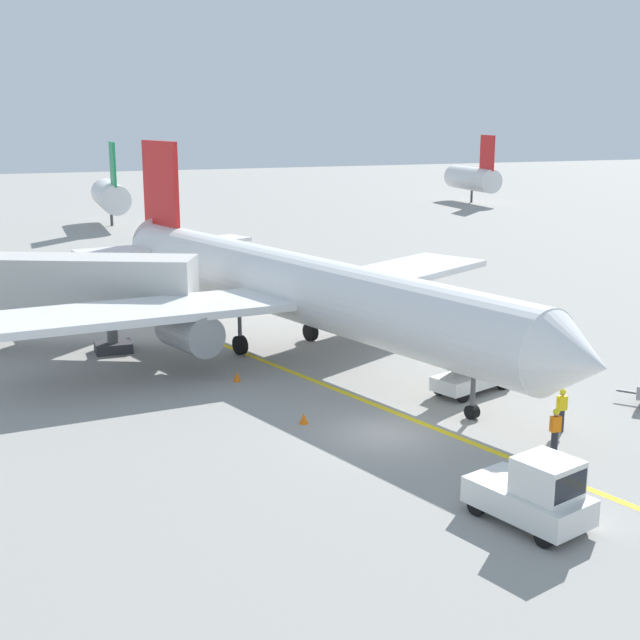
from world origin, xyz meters
name	(u,v)px	position (x,y,z in m)	size (l,w,h in m)	color
ground_plane	(386,434)	(0.00, 0.00, 0.00)	(300.00, 300.00, 0.00)	gray
taxi_line_yellow	(346,393)	(0.36, 5.00, 0.00)	(0.30, 80.00, 0.01)	yellow
airliner	(293,286)	(0.19, 11.86, 3.42)	(27.68, 34.49, 10.10)	white
jet_bridge	(48,282)	(-11.12, 16.45, 3.54)	(12.82, 7.54, 4.85)	beige
pushback_tug	(534,494)	(1.01, -8.27, 0.99)	(2.91, 4.01, 2.20)	silver
baggage_tug_near_wing	(446,320)	(8.90, 12.17, 0.93)	(2.51, 1.53, 2.10)	silver
belt_loader_forward_hold	(470,375)	(5.41, 3.30, 0.78)	(5.13, 2.93, 2.59)	silver
belt_loader_aft_hold	(480,363)	(6.75, 4.80, 0.78)	(4.78, 3.96, 2.59)	silver
ground_crew_marshaller	(555,430)	(4.78, -3.83, 0.91)	(0.36, 0.24, 1.70)	#26262D
ground_crew_wing_walker	(562,409)	(6.34, -1.99, 0.91)	(0.36, 0.24, 1.70)	#26262D
safety_cone_nose_left	(110,349)	(-8.43, 14.97, 0.22)	(0.36, 0.36, 0.44)	orange
safety_cone_nose_right	(304,418)	(-2.56, 2.11, 0.22)	(0.36, 0.36, 0.44)	orange
safety_cone_wingtip_left	(237,377)	(-3.63, 8.31, 0.22)	(0.36, 0.36, 0.44)	orange
distant_aircraft_mid_right	(110,195)	(-2.30, 65.30, 3.22)	(3.00, 10.10, 8.80)	silver
distant_aircraft_far_right	(473,178)	(45.06, 73.26, 3.22)	(3.00, 10.10, 8.80)	silver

